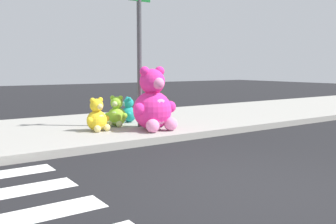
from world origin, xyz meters
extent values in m
plane|color=black|center=(0.00, 0.00, 0.00)|extent=(60.00, 60.00, 0.00)
cube|color=#9E9B93|center=(0.00, 5.20, 0.07)|extent=(28.00, 4.40, 0.15)
cylinder|color=#4C4C51|center=(1.00, 4.40, 1.75)|extent=(0.11, 0.11, 3.20)
sphere|color=#F22D93|center=(1.00, 3.85, 0.58)|extent=(0.86, 0.86, 0.86)
ellipsoid|color=pink|center=(1.00, 3.54, 0.58)|extent=(0.47, 0.20, 0.56)
sphere|color=#F22D93|center=(1.00, 3.85, 1.22)|extent=(0.56, 0.56, 0.56)
sphere|color=pink|center=(1.00, 3.61, 1.18)|extent=(0.26, 0.26, 0.26)
sphere|color=#F22D93|center=(1.20, 3.85, 1.44)|extent=(0.21, 0.21, 0.21)
sphere|color=#F22D93|center=(1.41, 3.75, 0.64)|extent=(0.27, 0.27, 0.27)
sphere|color=pink|center=(1.24, 3.49, 0.30)|extent=(0.29, 0.29, 0.29)
sphere|color=#F22D93|center=(0.80, 3.85, 1.44)|extent=(0.21, 0.21, 0.21)
sphere|color=#F22D93|center=(0.59, 3.74, 0.64)|extent=(0.27, 0.27, 0.27)
sphere|color=pink|center=(0.77, 3.48, 0.30)|extent=(0.29, 0.29, 0.29)
sphere|color=teal|center=(1.11, 5.16, 0.35)|extent=(0.39, 0.39, 0.39)
ellipsoid|color=#7BBFBC|center=(0.97, 5.19, 0.35)|extent=(0.13, 0.23, 0.26)
sphere|color=teal|center=(1.11, 5.16, 0.64)|extent=(0.26, 0.26, 0.26)
sphere|color=#7BBFBC|center=(1.00, 5.18, 0.62)|extent=(0.12, 0.12, 0.12)
sphere|color=teal|center=(1.09, 5.07, 0.74)|extent=(0.10, 0.10, 0.10)
sphere|color=teal|center=(1.03, 4.98, 0.38)|extent=(0.12, 0.12, 0.12)
sphere|color=#7BBFBC|center=(0.93, 5.08, 0.22)|extent=(0.13, 0.13, 0.13)
sphere|color=teal|center=(1.13, 5.25, 0.74)|extent=(0.10, 0.10, 0.10)
sphere|color=teal|center=(1.10, 5.35, 0.38)|extent=(0.12, 0.12, 0.12)
sphere|color=#7BBFBC|center=(0.97, 5.30, 0.22)|extent=(0.13, 0.13, 0.13)
sphere|color=#8CD133|center=(0.59, 4.77, 0.37)|extent=(0.44, 0.44, 0.44)
ellipsoid|color=#B8DE87|center=(0.47, 4.66, 0.37)|extent=(0.24, 0.24, 0.29)
sphere|color=#8CD133|center=(0.59, 4.77, 0.70)|extent=(0.29, 0.29, 0.29)
sphere|color=#B8DE87|center=(0.50, 4.69, 0.68)|extent=(0.13, 0.13, 0.13)
sphere|color=#8CD133|center=(0.66, 4.70, 0.82)|extent=(0.11, 0.11, 0.11)
sphere|color=#8CD133|center=(0.69, 4.58, 0.40)|extent=(0.14, 0.14, 0.14)
sphere|color=#B8DE87|center=(0.53, 4.55, 0.23)|extent=(0.15, 0.15, 0.15)
sphere|color=#8CD133|center=(0.52, 4.84, 0.82)|extent=(0.11, 0.11, 0.11)
sphere|color=#8CD133|center=(0.40, 4.88, 0.40)|extent=(0.14, 0.14, 0.14)
sphere|color=#B8DE87|center=(0.37, 4.73, 0.23)|extent=(0.15, 0.15, 0.15)
sphere|color=yellow|center=(-0.09, 4.40, 0.37)|extent=(0.45, 0.45, 0.45)
ellipsoid|color=#F0DB80|center=(-0.06, 4.24, 0.37)|extent=(0.26, 0.14, 0.29)
sphere|color=yellow|center=(-0.09, 4.40, 0.71)|extent=(0.29, 0.29, 0.29)
sphere|color=#F0DB80|center=(-0.06, 4.28, 0.69)|extent=(0.13, 0.13, 0.13)
sphere|color=yellow|center=(0.01, 4.42, 0.82)|extent=(0.11, 0.11, 0.11)
sphere|color=yellow|center=(0.13, 4.38, 0.41)|extent=(0.14, 0.14, 0.14)
sphere|color=#F0DB80|center=(0.07, 4.23, 0.23)|extent=(0.15, 0.15, 0.15)
sphere|color=yellow|center=(-0.19, 4.38, 0.82)|extent=(0.11, 0.11, 0.11)
sphere|color=yellow|center=(-0.29, 4.30, 0.41)|extent=(0.14, 0.14, 0.14)
sphere|color=#F0DB80|center=(-0.17, 4.19, 0.23)|extent=(0.15, 0.15, 0.15)
camera|label=1|loc=(-3.45, -3.21, 1.53)|focal=40.50mm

